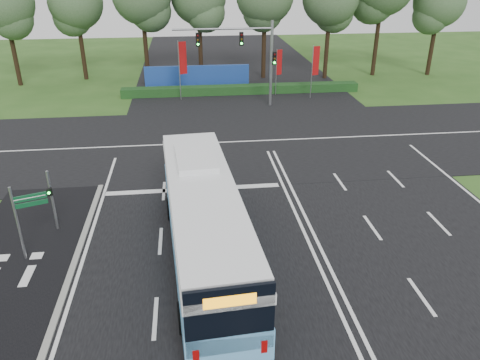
# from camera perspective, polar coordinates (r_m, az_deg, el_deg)

# --- Properties ---
(ground) EXTENTS (120.00, 120.00, 0.00)m
(ground) POSITION_cam_1_polar(r_m,az_deg,el_deg) (22.07, 7.79, -6.37)
(ground) COLOR #2C531B
(ground) RESTS_ON ground
(road_main) EXTENTS (20.00, 120.00, 0.04)m
(road_main) POSITION_cam_1_polar(r_m,az_deg,el_deg) (22.06, 7.80, -6.33)
(road_main) COLOR black
(road_main) RESTS_ON ground
(road_cross) EXTENTS (120.00, 14.00, 0.05)m
(road_cross) POSITION_cam_1_polar(r_m,az_deg,el_deg) (32.62, 2.80, 4.79)
(road_cross) COLOR black
(road_cross) RESTS_ON ground
(bike_path) EXTENTS (5.00, 18.00, 0.06)m
(bike_path) POSITION_cam_1_polar(r_m,az_deg,el_deg) (20.39, -27.16, -12.27)
(bike_path) COLOR black
(bike_path) RESTS_ON ground
(kerb_strip) EXTENTS (0.25, 18.00, 0.12)m
(kerb_strip) POSITION_cam_1_polar(r_m,az_deg,el_deg) (19.63, -20.49, -12.32)
(kerb_strip) COLOR gray
(kerb_strip) RESTS_ON ground
(city_bus) EXTENTS (3.58, 13.00, 3.69)m
(city_bus) POSITION_cam_1_polar(r_m,az_deg,el_deg) (19.19, -4.40, -5.00)
(city_bus) COLOR #69B9F4
(city_bus) RESTS_ON ground
(pedestrian_signal) EXTENTS (0.28, 0.40, 3.02)m
(pedestrian_signal) POSITION_cam_1_polar(r_m,az_deg,el_deg) (22.90, -21.96, -2.15)
(pedestrian_signal) COLOR gray
(pedestrian_signal) RESTS_ON ground
(street_sign) EXTENTS (1.27, 0.50, 3.42)m
(street_sign) POSITION_cam_1_polar(r_m,az_deg,el_deg) (20.96, -24.83, -3.64)
(street_sign) COLOR gray
(street_sign) RESTS_ON ground
(banner_flag_left) EXTENTS (0.71, 0.35, 5.16)m
(banner_flag_left) POSITION_cam_1_polar(r_m,az_deg,el_deg) (42.06, -7.11, 14.08)
(banner_flag_left) COLOR gray
(banner_flag_left) RESTS_ON ground
(banner_flag_mid) EXTENTS (0.57, 0.30, 4.19)m
(banner_flag_mid) POSITION_cam_1_polar(r_m,az_deg,el_deg) (43.59, 4.71, 13.80)
(banner_flag_mid) COLOR gray
(banner_flag_mid) RESTS_ON ground
(banner_flag_right) EXTENTS (0.67, 0.23, 4.69)m
(banner_flag_right) POSITION_cam_1_polar(r_m,az_deg,el_deg) (42.83, 9.11, 13.78)
(banner_flag_right) COLOR gray
(banner_flag_right) RESTS_ON ground
(traffic_light_gantry) EXTENTS (8.41, 0.28, 7.00)m
(traffic_light_gantry) POSITION_cam_1_polar(r_m,az_deg,el_deg) (39.55, 1.22, 15.50)
(traffic_light_gantry) COLOR gray
(traffic_light_gantry) RESTS_ON ground
(hedge) EXTENTS (22.00, 1.20, 0.80)m
(hedge) POSITION_cam_1_polar(r_m,az_deg,el_deg) (44.31, 0.19, 10.96)
(hedge) COLOR #153413
(hedge) RESTS_ON ground
(blue_hoarding) EXTENTS (10.00, 0.30, 2.20)m
(blue_hoarding) POSITION_cam_1_polar(r_m,az_deg,el_deg) (46.29, -5.23, 12.39)
(blue_hoarding) COLOR #1B3F94
(blue_hoarding) RESTS_ON ground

